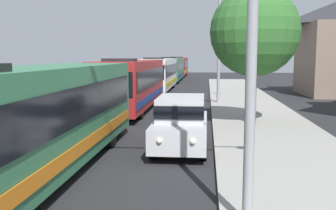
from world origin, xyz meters
TOP-DOWN VIEW (x-y plane):
  - bus_lead at (-1.30, 11.07)m, footprint 2.58×12.24m
  - bus_second_in_line at (-1.30, 24.52)m, footprint 2.58×11.75m
  - bus_middle at (-1.30, 37.89)m, footprint 2.58×11.54m
  - bus_fourth_in_line at (-1.30, 51.17)m, footprint 2.58×11.74m
  - bus_rear at (-1.30, 64.29)m, footprint 2.58×11.60m
  - white_suv at (2.40, 14.44)m, footprint 1.86×4.54m
  - streetlamp_mid at (4.10, 27.70)m, footprint 5.35×0.28m
  - roadside_tree at (5.49, 19.34)m, footprint 4.15×4.15m

SIDE VIEW (x-z plane):
  - white_suv at x=2.40m, z-range 0.08..1.98m
  - bus_middle at x=-1.30m, z-range 0.09..3.30m
  - bus_rear at x=-1.30m, z-range 0.09..3.30m
  - bus_fourth_in_line at x=-1.30m, z-range 0.09..3.30m
  - bus_second_in_line at x=-1.30m, z-range 0.09..3.30m
  - bus_lead at x=-1.30m, z-range 0.09..3.30m
  - roadside_tree at x=5.49m, z-range 1.25..7.63m
  - streetlamp_mid at x=4.10m, z-range 1.03..9.00m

